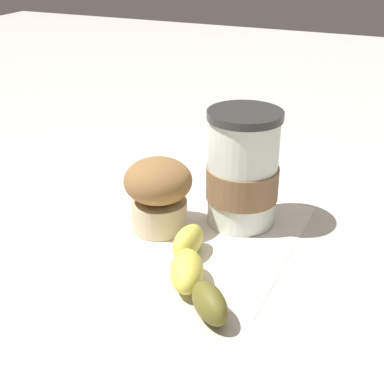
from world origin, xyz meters
The scene contains 5 objects.
ground_plane centered at (0.00, 0.00, 0.00)m, with size 3.00×3.00×0.00m, color beige.
paper_napkin centered at (0.00, 0.00, 0.00)m, with size 0.26×0.26×0.00m, color white.
coffee_cup centered at (-0.05, 0.05, 0.07)m, with size 0.10×0.10×0.15m.
muffin centered at (0.01, -0.04, 0.05)m, with size 0.09×0.09×0.10m.
banana centered at (0.11, 0.05, 0.02)m, with size 0.16×0.11×0.04m.
Camera 1 is at (0.55, 0.24, 0.36)m, focal length 50.00 mm.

